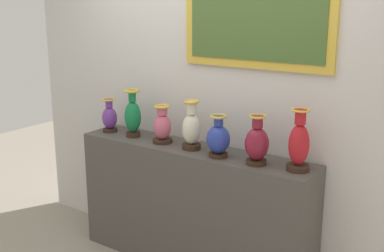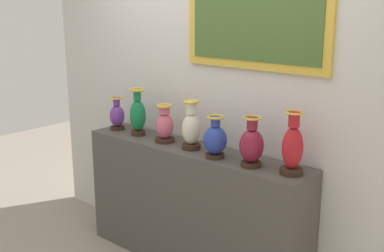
% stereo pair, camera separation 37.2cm
% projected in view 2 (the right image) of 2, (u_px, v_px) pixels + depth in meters
% --- Properties ---
extents(display_shelf, '(2.00, 0.38, 1.01)m').
position_uv_depth(display_shelf, '(192.00, 208.00, 3.89)').
color(display_shelf, '#4C4742').
rests_on(display_shelf, ground_plane).
extents(back_wall, '(3.77, 0.14, 2.91)m').
position_uv_depth(back_wall, '(214.00, 84.00, 3.82)').
color(back_wall, silver).
rests_on(back_wall, ground_plane).
extents(vase_violet, '(0.13, 0.13, 0.29)m').
position_uv_depth(vase_violet, '(117.00, 116.00, 4.28)').
color(vase_violet, '#382319').
rests_on(vase_violet, display_shelf).
extents(vase_emerald, '(0.14, 0.14, 0.40)m').
position_uv_depth(vase_emerald, '(138.00, 114.00, 4.09)').
color(vase_emerald, '#382319').
rests_on(vase_emerald, display_shelf).
extents(vase_rose, '(0.16, 0.16, 0.31)m').
position_uv_depth(vase_rose, '(165.00, 125.00, 3.90)').
color(vase_rose, '#382319').
rests_on(vase_rose, display_shelf).
extents(vase_ivory, '(0.15, 0.15, 0.38)m').
position_uv_depth(vase_ivory, '(191.00, 128.00, 3.71)').
color(vase_ivory, '#382319').
rests_on(vase_ivory, display_shelf).
extents(vase_cobalt, '(0.17, 0.17, 0.31)m').
position_uv_depth(vase_cobalt, '(215.00, 140.00, 3.51)').
color(vase_cobalt, '#382319').
rests_on(vase_cobalt, display_shelf).
extents(vase_burgundy, '(0.17, 0.17, 0.35)m').
position_uv_depth(vase_burgundy, '(252.00, 145.00, 3.32)').
color(vase_burgundy, '#382319').
rests_on(vase_burgundy, display_shelf).
extents(vase_crimson, '(0.15, 0.15, 0.42)m').
position_uv_depth(vase_crimson, '(293.00, 148.00, 3.16)').
color(vase_crimson, '#382319').
rests_on(vase_crimson, display_shelf).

